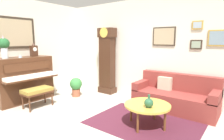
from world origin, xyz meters
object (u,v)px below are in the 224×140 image
(piano_bench, at_px, (37,91))
(grandfather_clock, at_px, (107,62))
(piano, at_px, (24,79))
(potted_plant, at_px, (76,86))
(mantel_clock, at_px, (34,50))
(flower_vase, at_px, (4,46))
(couch, at_px, (175,96))
(green_jug, at_px, (149,103))
(teacup, at_px, (20,57))
(coffee_table, at_px, (147,106))

(piano_bench, height_order, grandfather_clock, grandfather_clock)
(piano, height_order, potted_plant, piano)
(mantel_clock, height_order, flower_vase, flower_vase)
(couch, height_order, green_jug, couch)
(piano, bearing_deg, green_jug, 8.68)
(grandfather_clock, height_order, green_jug, grandfather_clock)
(couch, relative_size, mantel_clock, 5.00)
(teacup, relative_size, potted_plant, 0.21)
(piano, bearing_deg, grandfather_clock, 57.63)
(couch, bearing_deg, green_jug, -91.25)
(piano_bench, height_order, green_jug, green_jug)
(mantel_clock, bearing_deg, flower_vase, -90.04)
(grandfather_clock, distance_m, coffee_table, 2.53)
(green_jug, xyz_separation_m, potted_plant, (-2.65, 0.61, -0.20))
(potted_plant, bearing_deg, teacup, -121.57)
(coffee_table, distance_m, green_jug, 0.21)
(coffee_table, xyz_separation_m, flower_vase, (-3.35, -1.10, 1.11))
(green_jug, bearing_deg, piano, -171.32)
(couch, xyz_separation_m, coffee_table, (-0.13, -1.21, 0.09))
(piano_bench, distance_m, couch, 3.36)
(green_jug, bearing_deg, potted_plant, 167.11)
(piano, bearing_deg, flower_vase, -89.77)
(grandfather_clock, bearing_deg, potted_plant, -118.53)
(piano, distance_m, coffee_table, 3.42)
(mantel_clock, distance_m, green_jug, 3.55)
(mantel_clock, relative_size, green_jug, 1.58)
(couch, height_order, flower_vase, flower_vase)
(flower_vase, bearing_deg, couch, 33.62)
(teacup, distance_m, potted_plant, 1.69)
(piano, height_order, flower_vase, flower_vase)
(mantel_clock, bearing_deg, green_jug, 3.15)
(grandfather_clock, xyz_separation_m, green_jug, (2.17, -1.49, -0.44))
(piano, height_order, couch, piano)
(piano, bearing_deg, coffee_table, 11.33)
(piano, bearing_deg, potted_plant, 54.84)
(potted_plant, bearing_deg, flower_vase, -117.01)
(flower_vase, bearing_deg, potted_plant, 62.99)
(piano, distance_m, couch, 3.96)
(coffee_table, bearing_deg, teacup, -167.19)
(coffee_table, distance_m, flower_vase, 3.69)
(piano_bench, xyz_separation_m, flower_vase, (-0.73, -0.37, 1.11))
(mantel_clock, height_order, potted_plant, mantel_clock)
(piano_bench, bearing_deg, piano, 175.24)
(flower_vase, bearing_deg, piano_bench, 26.80)
(green_jug, bearing_deg, mantel_clock, -176.85)
(piano_bench, height_order, mantel_clock, mantel_clock)
(couch, xyz_separation_m, mantel_clock, (-3.47, -1.54, 1.06))
(teacup, xyz_separation_m, potted_plant, (0.74, 1.21, -0.91))
(piano, relative_size, potted_plant, 2.57)
(flower_vase, bearing_deg, grandfather_clock, 62.44)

